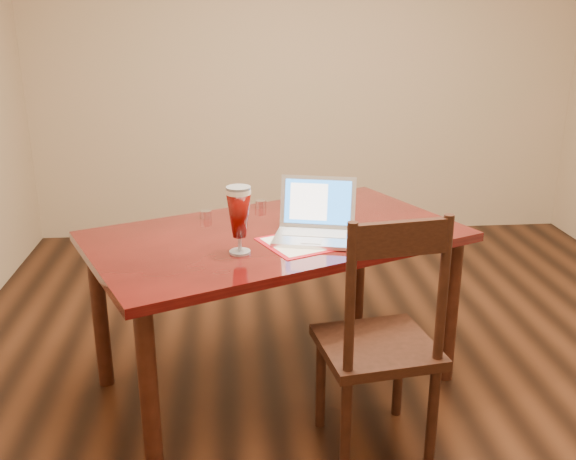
{
  "coord_description": "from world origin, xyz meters",
  "views": [
    {
      "loc": [
        -0.63,
        -2.8,
        1.81
      ],
      "look_at": [
        -0.38,
        -0.02,
        0.87
      ],
      "focal_mm": 40.0,
      "sensor_mm": 36.0,
      "label": 1
    }
  ],
  "objects": [
    {
      "name": "dining_table",
      "position": [
        -0.43,
        0.1,
        0.73
      ],
      "size": [
        1.99,
        1.6,
        1.12
      ],
      "rotation": [
        0.0,
        0.0,
        0.42
      ],
      "color": "#4F0C0A",
      "rests_on": "ground"
    },
    {
      "name": "dining_chair",
      "position": [
        -0.04,
        -0.48,
        0.52
      ],
      "size": [
        0.53,
        0.51,
        1.1
      ],
      "rotation": [
        0.0,
        0.0,
        0.15
      ],
      "color": "black",
      "rests_on": "ground"
    },
    {
      "name": "room_shell",
      "position": [
        0.0,
        0.0,
        1.76
      ],
      "size": [
        4.51,
        5.01,
        2.71
      ],
      "color": "tan",
      "rests_on": "ground"
    },
    {
      "name": "ground",
      "position": [
        0.0,
        0.0,
        0.0
      ],
      "size": [
        5.0,
        5.0,
        0.0
      ],
      "primitive_type": "plane",
      "color": "black",
      "rests_on": "ground"
    }
  ]
}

